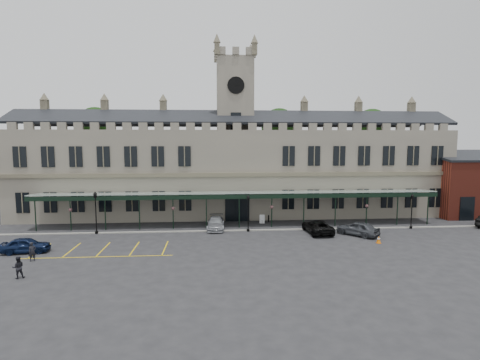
{
  "coord_description": "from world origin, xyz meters",
  "views": [
    {
      "loc": [
        -3.27,
        -37.63,
        10.65
      ],
      "look_at": [
        0.0,
        6.0,
        6.0
      ],
      "focal_mm": 28.0,
      "sensor_mm": 36.0,
      "label": 1
    }
  ],
  "objects": [
    {
      "name": "station_building",
      "position": [
        0.0,
        15.91,
        6.47
      ],
      "size": [
        60.0,
        10.36,
        17.3
      ],
      "color": "slate",
      "rests_on": "ground"
    },
    {
      "name": "sign_board",
      "position": [
        3.1,
        9.31,
        0.56
      ],
      "size": [
        0.66,
        0.16,
        1.14
      ],
      "rotation": [
        0.0,
        0.0,
        -0.16
      ],
      "color": "black",
      "rests_on": "ground"
    },
    {
      "name": "person_b",
      "position": [
        -18.3,
        -8.41,
        0.87
      ],
      "size": [
        1.05,
        0.96,
        1.75
      ],
      "primitive_type": "imported",
      "rotation": [
        0.0,
        0.0,
        3.57
      ],
      "color": "black",
      "rests_on": "ground"
    },
    {
      "name": "brick_annex",
      "position": [
        34.0,
        12.97,
        4.16
      ],
      "size": [
        12.4,
        8.36,
        9.23
      ],
      "color": "maroon",
      "rests_on": "ground"
    },
    {
      "name": "kerb",
      "position": [
        0.0,
        5.5,
        0.06
      ],
      "size": [
        60.0,
        0.4,
        0.12
      ],
      "primitive_type": "cube",
      "color": "gray",
      "rests_on": "ground"
    },
    {
      "name": "car_van",
      "position": [
        8.79,
        3.87,
        0.74
      ],
      "size": [
        2.85,
        5.52,
        1.49
      ],
      "primitive_type": "imported",
      "rotation": [
        0.0,
        0.0,
        3.21
      ],
      "color": "black",
      "rests_on": "ground"
    },
    {
      "name": "tree_behind_left",
      "position": [
        -22.0,
        25.0,
        12.81
      ],
      "size": [
        6.0,
        6.0,
        16.0
      ],
      "color": "#332314",
      "rests_on": "ground"
    },
    {
      "name": "lamp_post_left",
      "position": [
        -16.51,
        5.39,
        2.91
      ],
      "size": [
        0.46,
        0.46,
        4.9
      ],
      "color": "black",
      "rests_on": "ground"
    },
    {
      "name": "lamp_post_right",
      "position": [
        20.74,
        5.15,
        2.53
      ],
      "size": [
        0.4,
        0.4,
        4.27
      ],
      "color": "black",
      "rests_on": "ground"
    },
    {
      "name": "person_a",
      "position": [
        -19.2,
        -4.16,
        0.85
      ],
      "size": [
        0.74,
        0.71,
        1.7
      ],
      "primitive_type": "imported",
      "rotation": [
        0.0,
        0.0,
        0.67
      ],
      "color": "black",
      "rests_on": "ground"
    },
    {
      "name": "bollard_right",
      "position": [
        4.05,
        10.01,
        0.46
      ],
      "size": [
        0.17,
        0.17,
        0.93
      ],
      "primitive_type": "cylinder",
      "color": "black",
      "rests_on": "ground"
    },
    {
      "name": "lamp_post_mid",
      "position": [
        0.91,
        5.25,
        2.58
      ],
      "size": [
        0.41,
        0.41,
        4.35
      ],
      "color": "black",
      "rests_on": "ground"
    },
    {
      "name": "traffic_cone",
      "position": [
        13.95,
        -0.85,
        0.37
      ],
      "size": [
        0.47,
        0.47,
        0.75
      ],
      "rotation": [
        0.0,
        0.0,
        0.02
      ],
      "color": "orange",
      "rests_on": "ground"
    },
    {
      "name": "canopy",
      "position": [
        0.0,
        7.46,
        2.4
      ],
      "size": [
        50.0,
        4.1,
        4.3
      ],
      "color": "#8C9E93",
      "rests_on": "ground"
    },
    {
      "name": "clock_tower",
      "position": [
        0.0,
        16.0,
        13.11
      ],
      "size": [
        5.6,
        5.6,
        24.8
      ],
      "color": "slate",
      "rests_on": "ground"
    },
    {
      "name": "car_left_a",
      "position": [
        -21.0,
        -1.54,
        0.73
      ],
      "size": [
        4.45,
        2.18,
        1.46
      ],
      "primitive_type": "imported",
      "rotation": [
        0.0,
        0.0,
        1.68
      ],
      "color": "#0C1837",
      "rests_on": "ground"
    },
    {
      "name": "car_taxi",
      "position": [
        -2.88,
        6.67,
        0.73
      ],
      "size": [
        2.24,
        5.1,
        1.46
      ],
      "primitive_type": "imported",
      "rotation": [
        0.0,
        0.0,
        -0.04
      ],
      "color": "#9A9CA1",
      "rests_on": "ground"
    },
    {
      "name": "bollard_left",
      "position": [
        -2.91,
        10.06,
        0.41
      ],
      "size": [
        0.15,
        0.15,
        0.82
      ],
      "primitive_type": "cylinder",
      "color": "black",
      "rests_on": "ground"
    },
    {
      "name": "tree_behind_mid",
      "position": [
        8.0,
        25.0,
        12.81
      ],
      "size": [
        6.0,
        6.0,
        16.0
      ],
      "color": "#332314",
      "rests_on": "ground"
    },
    {
      "name": "car_right_a",
      "position": [
        13.0,
        2.43,
        0.8
      ],
      "size": [
        4.55,
        4.8,
        1.61
      ],
      "primitive_type": "imported",
      "rotation": [
        0.0,
        0.0,
        3.87
      ],
      "color": "#3D4046",
      "rests_on": "ground"
    },
    {
      "name": "tree_behind_right",
      "position": [
        24.0,
        25.0,
        12.81
      ],
      "size": [
        6.0,
        6.0,
        16.0
      ],
      "color": "#332314",
      "rests_on": "ground"
    },
    {
      "name": "parking_markings",
      "position": [
        -14.0,
        -1.5,
        0.0
      ],
      "size": [
        16.0,
        6.0,
        0.01
      ],
      "primitive_type": null,
      "color": "gold",
      "rests_on": "ground"
    },
    {
      "name": "ground",
      "position": [
        0.0,
        0.0,
        0.0
      ],
      "size": [
        140.0,
        140.0,
        0.0
      ],
      "primitive_type": "plane",
      "color": "black"
    }
  ]
}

